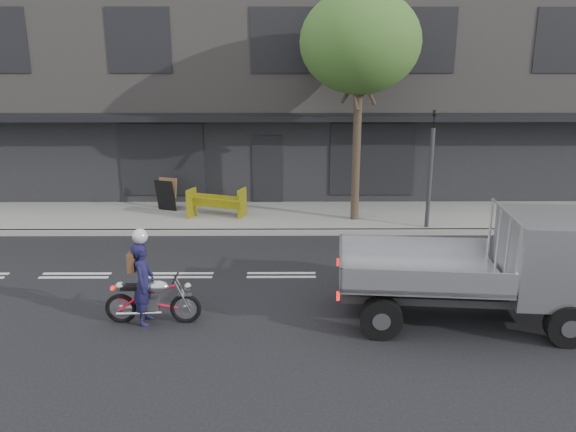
# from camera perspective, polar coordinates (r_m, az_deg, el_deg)

# --- Properties ---
(ground) EXTENTS (80.00, 80.00, 0.00)m
(ground) POSITION_cam_1_polar(r_m,az_deg,el_deg) (13.15, -0.68, -6.04)
(ground) COLOR black
(ground) RESTS_ON ground
(sidewalk) EXTENTS (32.00, 3.20, 0.15)m
(sidewalk) POSITION_cam_1_polar(r_m,az_deg,el_deg) (17.58, -0.60, -0.07)
(sidewalk) COLOR gray
(sidewalk) RESTS_ON ground
(kerb) EXTENTS (32.00, 0.20, 0.15)m
(kerb) POSITION_cam_1_polar(r_m,az_deg,el_deg) (16.05, -0.62, -1.65)
(kerb) COLOR gray
(kerb) RESTS_ON ground
(building_main) EXTENTS (26.00, 10.00, 8.00)m
(building_main) POSITION_cam_1_polar(r_m,az_deg,el_deg) (23.52, -0.57, 13.68)
(building_main) COLOR slate
(building_main) RESTS_ON ground
(street_tree) EXTENTS (3.40, 3.40, 6.74)m
(street_tree) POSITION_cam_1_polar(r_m,az_deg,el_deg) (16.54, 7.33, 17.04)
(street_tree) COLOR #382B21
(street_tree) RESTS_ON ground
(traffic_light_pole) EXTENTS (0.12, 0.12, 3.50)m
(traffic_light_pole) POSITION_cam_1_polar(r_m,az_deg,el_deg) (16.41, 14.23, 3.95)
(traffic_light_pole) COLOR #2D2D30
(traffic_light_pole) RESTS_ON ground
(motorcycle) EXTENTS (1.84, 0.53, 0.95)m
(motorcycle) POSITION_cam_1_polar(r_m,az_deg,el_deg) (11.06, -13.59, -8.18)
(motorcycle) COLOR black
(motorcycle) RESTS_ON ground
(rider) EXTENTS (0.39, 0.59, 1.61)m
(rider) POSITION_cam_1_polar(r_m,az_deg,el_deg) (10.97, -14.46, -6.63)
(rider) COLOR #17163C
(rider) RESTS_ON ground
(flatbed_ute) EXTENTS (4.96, 2.39, 2.23)m
(flatbed_ute) POSITION_cam_1_polar(r_m,az_deg,el_deg) (11.38, 23.23, -4.13)
(flatbed_ute) COLOR black
(flatbed_ute) RESTS_ON ground
(construction_barrier) EXTENTS (1.78, 1.20, 0.93)m
(construction_barrier) POSITION_cam_1_polar(r_m,az_deg,el_deg) (17.07, -7.34, 1.19)
(construction_barrier) COLOR #FEED0D
(construction_barrier) RESTS_ON sidewalk
(sandwich_board) EXTENTS (0.74, 0.62, 1.01)m
(sandwich_board) POSITION_cam_1_polar(r_m,az_deg,el_deg) (18.26, -12.35, 2.04)
(sandwich_board) COLOR black
(sandwich_board) RESTS_ON sidewalk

